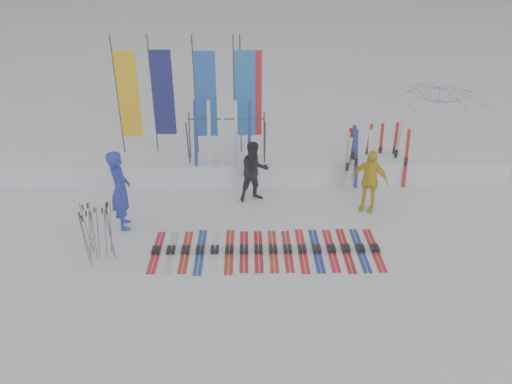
{
  "coord_description": "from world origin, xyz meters",
  "views": [
    {
      "loc": [
        0.03,
        -8.12,
        6.08
      ],
      "look_at": [
        0.2,
        1.6,
        1.0
      ],
      "focal_mm": 35.0,
      "sensor_mm": 36.0,
      "label": 1
    }
  ],
  "objects_px": {
    "person_black": "(254,172)",
    "tent_canopy": "(434,126)",
    "person_blue": "(120,190)",
    "person_yellow": "(369,181)",
    "ski_rack": "(227,133)",
    "ski_row": "(266,250)"
  },
  "relations": [
    {
      "from": "tent_canopy",
      "to": "person_blue",
      "type": "bearing_deg",
      "value": -158.25
    },
    {
      "from": "person_black",
      "to": "ski_row",
      "type": "relative_size",
      "value": 0.32
    },
    {
      "from": "person_black",
      "to": "tent_canopy",
      "type": "height_order",
      "value": "tent_canopy"
    },
    {
      "from": "person_yellow",
      "to": "ski_rack",
      "type": "bearing_deg",
      "value": -178.71
    },
    {
      "from": "person_blue",
      "to": "ski_rack",
      "type": "height_order",
      "value": "person_blue"
    },
    {
      "from": "person_yellow",
      "to": "ski_rack",
      "type": "height_order",
      "value": "ski_rack"
    },
    {
      "from": "tent_canopy",
      "to": "ski_row",
      "type": "xyz_separation_m",
      "value": [
        -4.87,
        -4.32,
        -1.19
      ]
    },
    {
      "from": "person_blue",
      "to": "ski_row",
      "type": "distance_m",
      "value": 3.55
    },
    {
      "from": "person_yellow",
      "to": "ski_row",
      "type": "xyz_separation_m",
      "value": [
        -2.52,
        -1.77,
        -0.75
      ]
    },
    {
      "from": "tent_canopy",
      "to": "ski_rack",
      "type": "relative_size",
      "value": 1.34
    },
    {
      "from": "person_blue",
      "to": "tent_canopy",
      "type": "height_order",
      "value": "tent_canopy"
    },
    {
      "from": "person_blue",
      "to": "ski_rack",
      "type": "distance_m",
      "value": 3.32
    },
    {
      "from": "person_blue",
      "to": "person_yellow",
      "type": "bearing_deg",
      "value": -99.2
    },
    {
      "from": "person_yellow",
      "to": "ski_row",
      "type": "bearing_deg",
      "value": -118.05
    },
    {
      "from": "ski_rack",
      "to": "person_black",
      "type": "bearing_deg",
      "value": -56.79
    },
    {
      "from": "ski_rack",
      "to": "ski_row",
      "type": "bearing_deg",
      "value": -74.68
    },
    {
      "from": "person_black",
      "to": "tent_canopy",
      "type": "relative_size",
      "value": 0.57
    },
    {
      "from": "person_blue",
      "to": "person_black",
      "type": "height_order",
      "value": "person_blue"
    },
    {
      "from": "tent_canopy",
      "to": "person_yellow",
      "type": "bearing_deg",
      "value": -132.61
    },
    {
      "from": "tent_canopy",
      "to": "person_black",
      "type": "bearing_deg",
      "value": -158.67
    },
    {
      "from": "ski_row",
      "to": "tent_canopy",
      "type": "bearing_deg",
      "value": 41.61
    },
    {
      "from": "tent_canopy",
      "to": "ski_rack",
      "type": "distance_m",
      "value": 5.88
    }
  ]
}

